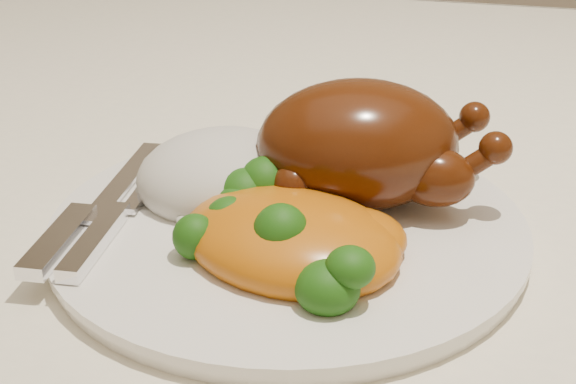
# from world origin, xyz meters

# --- Properties ---
(dining_table) EXTENTS (1.60, 0.90, 0.76)m
(dining_table) POSITION_xyz_m (0.00, 0.00, 0.67)
(dining_table) COLOR brown
(dining_table) RESTS_ON floor
(tablecloth) EXTENTS (1.73, 1.03, 0.18)m
(tablecloth) POSITION_xyz_m (0.00, 0.00, 0.74)
(tablecloth) COLOR silver
(tablecloth) RESTS_ON dining_table
(dinner_plate) EXTENTS (0.41, 0.41, 0.01)m
(dinner_plate) POSITION_xyz_m (0.05, -0.21, 0.77)
(dinner_plate) COLOR white
(dinner_plate) RESTS_ON tablecloth
(roast_chicken) EXTENTS (0.18, 0.14, 0.09)m
(roast_chicken) POSITION_xyz_m (0.09, -0.17, 0.82)
(roast_chicken) COLOR #4E1D08
(roast_chicken) RESTS_ON dinner_plate
(rice_mound) EXTENTS (0.16, 0.15, 0.06)m
(rice_mound) POSITION_xyz_m (-0.01, -0.18, 0.79)
(rice_mound) COLOR silver
(rice_mound) RESTS_ON dinner_plate
(mac_and_cheese) EXTENTS (0.17, 0.15, 0.06)m
(mac_and_cheese) POSITION_xyz_m (0.06, -0.25, 0.79)
(mac_and_cheese) COLOR #C85E0C
(mac_and_cheese) RESTS_ON dinner_plate
(cutlery) EXTENTS (0.05, 0.20, 0.01)m
(cutlery) POSITION_xyz_m (-0.07, -0.25, 0.79)
(cutlery) COLOR silver
(cutlery) RESTS_ON dinner_plate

